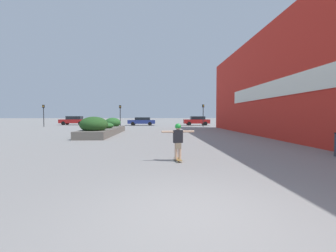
% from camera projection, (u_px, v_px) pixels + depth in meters
% --- Properties ---
extents(ground_plane, '(300.00, 300.00, 0.00)m').
position_uv_depth(ground_plane, '(195.00, 215.00, 3.84)').
color(ground_plane, gray).
extents(building_wall_right, '(0.67, 35.86, 8.57)m').
position_uv_depth(building_wall_right, '(296.00, 74.00, 13.94)').
color(building_wall_right, red).
rests_on(building_wall_right, ground_plane).
extents(planter_box, '(2.20, 9.95, 1.62)m').
position_uv_depth(planter_box, '(104.00, 128.00, 19.99)').
color(planter_box, '#605B54').
rests_on(planter_box, ground_plane).
extents(skateboard, '(0.27, 0.68, 0.09)m').
position_uv_depth(skateboard, '(178.00, 159.00, 8.32)').
color(skateboard, olive).
rests_on(skateboard, ground_plane).
extents(skateboarder, '(1.23, 0.26, 1.32)m').
position_uv_depth(skateboarder, '(178.00, 137.00, 8.28)').
color(skateboarder, tan).
rests_on(skateboarder, skateboard).
extents(car_leftmost, '(4.67, 2.01, 1.40)m').
position_uv_depth(car_leftmost, '(142.00, 121.00, 38.97)').
color(car_leftmost, navy).
rests_on(car_leftmost, ground_plane).
extents(car_center_left, '(4.47, 1.87, 1.57)m').
position_uv_depth(car_center_left, '(197.00, 121.00, 39.12)').
color(car_center_left, maroon).
rests_on(car_center_left, ground_plane).
extents(car_center_right, '(4.39, 1.94, 1.53)m').
position_uv_depth(car_center_right, '(264.00, 121.00, 39.56)').
color(car_center_right, slate).
rests_on(car_center_right, ground_plane).
extents(car_rightmost, '(4.75, 1.97, 1.60)m').
position_uv_depth(car_rightmost, '(74.00, 120.00, 40.97)').
color(car_rightmost, maroon).
rests_on(car_rightmost, ground_plane).
extents(traffic_light_left, '(0.28, 0.30, 3.26)m').
position_uv_depth(traffic_light_left, '(120.00, 112.00, 33.62)').
color(traffic_light_left, black).
rests_on(traffic_light_left, ground_plane).
extents(traffic_light_right, '(0.28, 0.30, 3.38)m').
position_uv_depth(traffic_light_right, '(203.00, 112.00, 33.87)').
color(traffic_light_right, black).
rests_on(traffic_light_right, ground_plane).
extents(traffic_light_far_left, '(0.28, 0.30, 3.32)m').
position_uv_depth(traffic_light_far_left, '(44.00, 112.00, 33.47)').
color(traffic_light_far_left, black).
rests_on(traffic_light_far_left, ground_plane).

